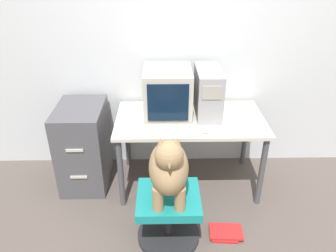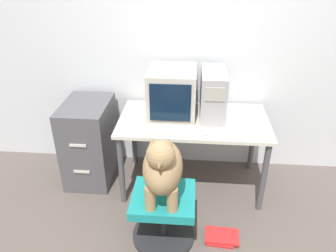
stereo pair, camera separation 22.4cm
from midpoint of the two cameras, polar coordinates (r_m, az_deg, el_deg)
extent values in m
plane|color=#564C47|center=(3.00, 6.08, -14.16)|extent=(12.00, 12.00, 0.00)
cube|color=silver|center=(3.08, 7.15, 14.71)|extent=(8.00, 0.05, 2.60)
cube|color=beige|center=(2.89, 6.68, 0.91)|extent=(1.31, 0.72, 0.03)
cylinder|color=#4C4C51|center=(2.86, -5.88, -7.82)|extent=(0.05, 0.05, 0.68)
cylinder|color=#4C4C51|center=(2.91, 18.50, -8.60)|extent=(0.05, 0.05, 0.68)
cylinder|color=#4C4C51|center=(3.37, -4.09, -1.61)|extent=(0.05, 0.05, 0.68)
cylinder|color=#4C4C51|center=(3.41, 16.40, -2.36)|extent=(0.05, 0.05, 0.68)
cube|color=#B7B2A8|center=(2.89, 2.95, 5.89)|extent=(0.41, 0.46, 0.41)
cube|color=black|center=(2.68, 2.77, 3.98)|extent=(0.34, 0.01, 0.32)
cube|color=#99999E|center=(2.90, 10.03, 5.52)|extent=(0.21, 0.47, 0.41)
cube|color=#9E998E|center=(2.65, 10.57, 5.36)|extent=(0.16, 0.01, 0.11)
cube|color=beige|center=(2.66, 2.52, -0.88)|extent=(0.44, 0.17, 0.02)
cube|color=beige|center=(2.65, 2.53, -0.61)|extent=(0.40, 0.14, 0.00)
ellipsoid|color=silver|center=(2.65, 8.96, -1.31)|extent=(0.07, 0.04, 0.03)
cylinder|color=#262628|center=(2.74, 1.70, -18.43)|extent=(0.49, 0.49, 0.04)
cylinder|color=#262628|center=(2.62, 1.76, -15.80)|extent=(0.05, 0.05, 0.31)
cube|color=teal|center=(2.49, 1.82, -12.66)|extent=(0.47, 0.43, 0.07)
ellipsoid|color=#9E7F56|center=(2.28, 1.91, -7.21)|extent=(0.28, 0.46, 0.34)
cylinder|color=#9E7F56|center=(2.30, -0.26, -12.57)|extent=(0.08, 0.08, 0.19)
cylinder|color=#9E7F56|center=(2.29, 3.62, -12.74)|extent=(0.08, 0.08, 0.19)
sphere|color=#9E7F56|center=(2.07, 1.82, -5.13)|extent=(0.19, 0.19, 0.19)
cone|color=brown|center=(2.01, 1.68, -6.81)|extent=(0.09, 0.09, 0.09)
cone|color=#9E7F56|center=(2.04, 0.40, -3.04)|extent=(0.07, 0.07, 0.09)
cone|color=#9E7F56|center=(2.04, 3.33, -3.15)|extent=(0.07, 0.07, 0.09)
torus|color=orange|center=(2.13, 1.82, -6.37)|extent=(0.14, 0.14, 0.02)
cube|color=#4C4C51|center=(3.20, -11.56, -2.72)|extent=(0.42, 0.58, 0.79)
cube|color=beige|center=(2.89, -13.33, -3.41)|extent=(0.15, 0.01, 0.02)
cube|color=beige|center=(3.04, -12.75, -7.85)|extent=(0.15, 0.01, 0.02)
cube|color=red|center=(2.78, 11.45, -18.66)|extent=(0.22, 0.19, 0.02)
cube|color=red|center=(2.77, 11.80, -18.30)|extent=(0.27, 0.19, 0.02)
camera|label=1|loc=(0.11, -87.51, 1.35)|focal=35.00mm
camera|label=2|loc=(0.11, 92.49, -1.35)|focal=35.00mm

